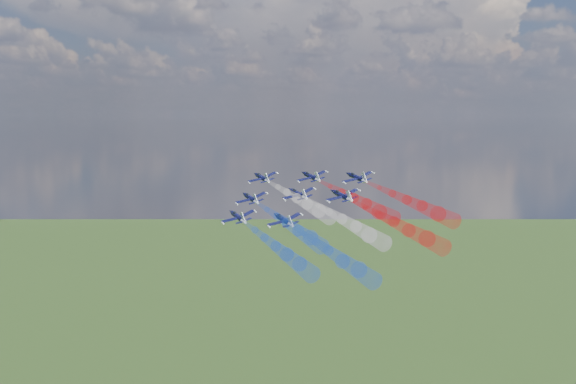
% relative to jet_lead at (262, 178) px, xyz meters
% --- Properties ---
extents(jet_lead, '(14.79, 15.00, 7.19)m').
position_rel_jet_lead_xyz_m(jet_lead, '(0.00, 0.00, 0.00)').
color(jet_lead, black).
extents(trail_lead, '(27.06, 30.16, 10.04)m').
position_rel_jet_lead_xyz_m(trail_lead, '(15.22, -17.11, -3.41)').
color(trail_lead, white).
extents(jet_inner_left, '(14.79, 15.00, 7.19)m').
position_rel_jet_lead_xyz_m(jet_inner_left, '(1.04, -12.54, -4.43)').
color(jet_inner_left, black).
extents(trail_inner_left, '(27.06, 30.16, 10.04)m').
position_rel_jet_lead_xyz_m(trail_inner_left, '(16.26, -29.65, -7.84)').
color(trail_inner_left, blue).
extents(jet_inner_right, '(14.79, 15.00, 7.19)m').
position_rel_jet_lead_xyz_m(jet_inner_right, '(15.18, -2.46, 0.89)').
color(jet_inner_right, black).
extents(trail_inner_right, '(27.06, 30.16, 10.04)m').
position_rel_jet_lead_xyz_m(trail_inner_right, '(30.40, -19.57, -2.52)').
color(trail_inner_right, red).
extents(jet_outer_left, '(14.79, 15.00, 7.19)m').
position_rel_jet_lead_xyz_m(jet_outer_left, '(2.41, -25.92, -7.52)').
color(jet_outer_left, black).
extents(trail_outer_left, '(27.06, 30.16, 10.04)m').
position_rel_jet_lead_xyz_m(trail_outer_left, '(17.63, -43.03, -10.93)').
color(trail_outer_left, blue).
extents(jet_center_third, '(14.79, 15.00, 7.19)m').
position_rel_jet_lead_xyz_m(jet_center_third, '(15.06, -15.32, -2.50)').
color(jet_center_third, black).
extents(trail_center_third, '(27.06, 30.16, 10.04)m').
position_rel_jet_lead_xyz_m(trail_center_third, '(30.28, -32.43, -5.92)').
color(trail_center_third, white).
extents(jet_outer_right, '(14.79, 15.00, 7.19)m').
position_rel_jet_lead_xyz_m(jet_outer_right, '(28.46, -4.98, 1.18)').
color(jet_outer_right, black).
extents(trail_outer_right, '(27.06, 30.16, 10.04)m').
position_rel_jet_lead_xyz_m(trail_outer_right, '(43.69, -22.09, -2.23)').
color(trail_outer_right, red).
extents(jet_rear_left, '(14.79, 15.00, 7.19)m').
position_rel_jet_lead_xyz_m(jet_rear_left, '(15.08, -28.19, -7.43)').
color(jet_rear_left, black).
extents(trail_rear_left, '(27.06, 30.16, 10.04)m').
position_rel_jet_lead_xyz_m(trail_rear_left, '(30.31, -45.30, -10.84)').
color(trail_rear_left, blue).
extents(jet_rear_right, '(14.79, 15.00, 7.19)m').
position_rel_jet_lead_xyz_m(jet_rear_right, '(27.24, -18.43, -2.17)').
color(jet_rear_right, black).
extents(trail_rear_right, '(27.06, 30.16, 10.04)m').
position_rel_jet_lead_xyz_m(trail_rear_right, '(42.46, -35.54, -5.59)').
color(trail_rear_right, red).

